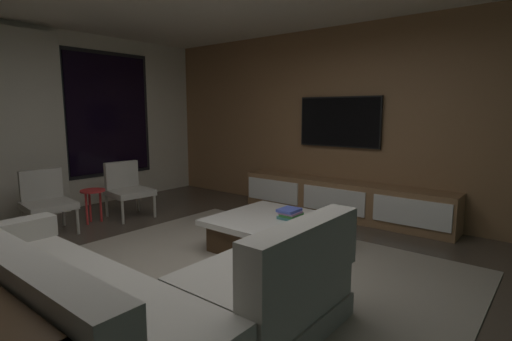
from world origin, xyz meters
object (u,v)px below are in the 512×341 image
book_stack_on_coffee_table (290,214)px  sectional_couch (119,302)px  side_stool (93,196)px  mounted_tv (339,122)px  accent_chair_near_window (127,186)px  coffee_table (272,233)px  media_console (343,200)px  accent_chair_by_curtain (46,198)px

book_stack_on_coffee_table → sectional_couch: bearing=-177.2°
side_stool → mounted_tv: size_ratio=0.37×
accent_chair_near_window → side_stool: (-0.50, 0.04, -0.06)m
mounted_tv → coffee_table: bearing=-174.5°
sectional_couch → media_console: 3.71m
coffee_table → book_stack_on_coffee_table: book_stack_on_coffee_table is taller
accent_chair_by_curtain → book_stack_on_coffee_table: bearing=-63.6°
side_stool → sectional_couch: bearing=-115.6°
coffee_table → side_stool: 2.59m
coffee_table → mounted_tv: size_ratio=0.93×
coffee_table → side_stool: size_ratio=2.52×
mounted_tv → accent_chair_near_window: bearing=132.2°
accent_chair_by_curtain → media_console: size_ratio=0.25×
sectional_couch → side_stool: size_ratio=5.43×
media_console → accent_chair_near_window: bearing=127.3°
accent_chair_near_window → mounted_tv: (2.06, -2.27, 0.92)m
accent_chair_by_curtain → side_stool: bearing=-5.2°
accent_chair_near_window → media_console: bearing=-52.7°
accent_chair_near_window → media_console: 3.10m
book_stack_on_coffee_table → mounted_tv: size_ratio=0.20×
accent_chair_near_window → mounted_tv: mounted_tv is taller
side_stool → media_console: 3.45m
sectional_couch → mounted_tv: 4.05m
book_stack_on_coffee_table → mounted_tv: 2.04m
media_console → book_stack_on_coffee_table: bearing=-174.3°
coffee_table → book_stack_on_coffee_table: size_ratio=4.57×
accent_chair_near_window → sectional_couch: bearing=-123.8°
media_console → mounted_tv: bearing=47.6°
sectional_couch → side_stool: 3.07m
book_stack_on_coffee_table → accent_chair_near_window: bearing=96.1°
sectional_couch → media_console: size_ratio=0.81×
sectional_couch → media_console: (3.70, 0.26, -0.04)m
accent_chair_near_window → accent_chair_by_curtain: same height
accent_chair_by_curtain → media_console: (2.94, -2.56, -0.18)m
coffee_table → mounted_tv: (1.86, 0.18, 1.16)m
sectional_couch → coffee_table: (2.02, 0.28, -0.10)m
side_stool → media_console: bearing=-46.6°
coffee_table → media_console: 1.68m
book_stack_on_coffee_table → mounted_tv: mounted_tv is taller
coffee_table → media_console: bearing=-0.7°
sectional_couch → accent_chair_by_curtain: bearing=75.1°
book_stack_on_coffee_table → media_console: (1.59, 0.16, -0.17)m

